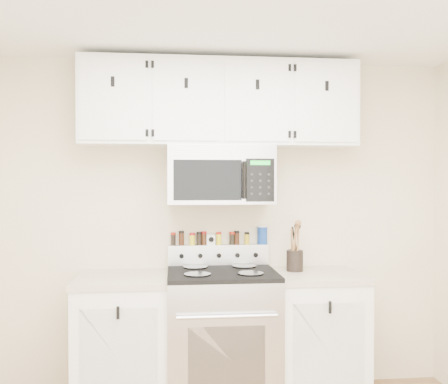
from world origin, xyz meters
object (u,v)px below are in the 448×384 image
range (222,336)px  utensil_crock (295,259)px  salt_canister (262,235)px  microwave (220,175)px

range → utensil_crock: utensil_crock is taller
range → salt_canister: salt_canister is taller
range → salt_canister: size_ratio=7.74×
microwave → salt_canister: (0.34, 0.16, -0.46)m
utensil_crock → range: bearing=-169.2°
range → utensil_crock: bearing=10.8°
microwave → salt_canister: 0.59m
salt_canister → range: bearing=-140.3°
range → salt_canister: 0.81m
microwave → utensil_crock: microwave is taller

